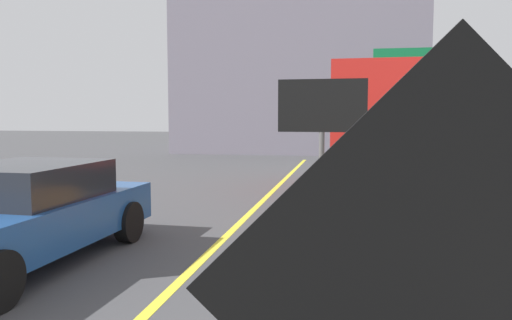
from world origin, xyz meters
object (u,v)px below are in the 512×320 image
Objects in this scene: highway_guide_sign at (420,82)px; traffic_cone_mid_lane at (308,252)px; roadwork_sign at (451,307)px; arrow_board_trailer at (321,201)px; pickup_car at (19,214)px; box_truck at (378,124)px.

highway_guide_sign is 8.40× the size of traffic_cone_mid_lane.
roadwork_sign is 20.41m from highway_guide_sign.
traffic_cone_mid_lane is at bearing -102.14° from highway_guide_sign.
roadwork_sign is 5.02m from traffic_cone_mid_lane.
traffic_cone_mid_lane is (-3.30, -15.35, -3.13)m from highway_guide_sign.
arrow_board_trailer is (-0.82, 7.57, -0.99)m from roadwork_sign.
pickup_car is 3.97m from traffic_cone_mid_lane.
roadwork_sign is at bearing -83.79° from arrow_board_trailer.
roadwork_sign is at bearing -96.99° from highway_guide_sign.
roadwork_sign is at bearing -43.39° from pickup_car.
box_truck reaches higher than traffic_cone_mid_lane.
roadwork_sign is 13.44m from box_truck.
box_truck is 1.54× the size of highway_guide_sign.
pickup_car is (-5.24, -8.92, -1.10)m from box_truck.
box_truck is at bearing 59.56° from pickup_car.
highway_guide_sign is at bearing 83.01° from roadwork_sign.
traffic_cone_mid_lane is at bearing -98.57° from box_truck.
box_truck is 10.41m from pickup_car.
box_truck is (1.29, 5.86, 1.32)m from arrow_board_trailer.
box_truck is at bearing -106.57° from highway_guide_sign.
box_truck is at bearing 81.43° from traffic_cone_mid_lane.
pickup_car is (-3.95, -3.06, 0.22)m from arrow_board_trailer.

